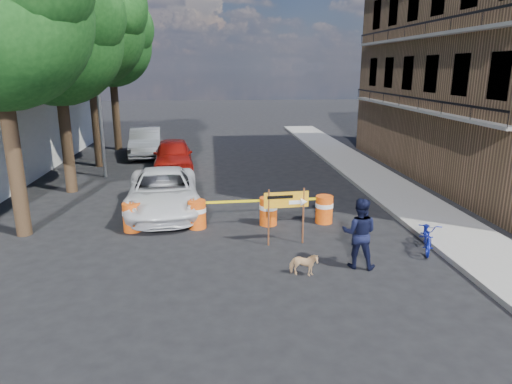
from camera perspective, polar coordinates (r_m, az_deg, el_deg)
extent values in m
plane|color=black|center=(12.70, -0.33, -7.44)|extent=(120.00, 120.00, 0.00)
cube|color=gray|center=(19.71, 16.22, 0.49)|extent=(2.40, 40.00, 0.15)
cube|color=#966D4C|center=(23.64, 29.20, 16.12)|extent=(8.00, 16.00, 12.00)
cylinder|color=#332316|center=(15.00, -28.07, 4.34)|extent=(0.44, 0.44, 5.04)
cylinder|color=#332316|center=(19.68, -22.67, 6.76)|extent=(0.44, 0.44, 4.76)
sphere|color=#124214|center=(19.54, -23.79, 17.14)|extent=(5.00, 5.00, 5.00)
sphere|color=#124214|center=(18.88, -21.88, 20.03)|extent=(3.75, 3.75, 3.75)
sphere|color=#124214|center=(20.34, -25.11, 14.95)|extent=(3.50, 3.50, 3.50)
cylinder|color=#332316|center=(24.44, -19.43, 9.19)|extent=(0.44, 0.44, 5.32)
sphere|color=#124214|center=(24.40, -20.30, 18.52)|extent=(5.40, 5.40, 5.40)
sphere|color=#124214|center=(23.75, -18.50, 21.09)|extent=(4.05, 4.05, 4.05)
sphere|color=#124214|center=(25.21, -21.60, 16.53)|extent=(3.78, 3.78, 3.78)
cylinder|color=#332316|center=(29.32, -17.15, 9.88)|extent=(0.44, 0.44, 4.93)
sphere|color=#124214|center=(29.25, -17.74, 17.09)|extent=(4.80, 4.80, 4.80)
sphere|color=#124214|center=(28.67, -16.36, 19.01)|extent=(3.60, 3.60, 3.60)
sphere|color=#124214|center=(29.96, -18.79, 15.59)|extent=(3.36, 3.36, 3.36)
cylinder|color=gray|center=(21.74, -19.18, 12.10)|extent=(0.16, 0.16, 8.00)
cylinder|color=#E73F0D|center=(14.60, -15.23, -3.04)|extent=(0.56, 0.56, 0.90)
cylinder|color=white|center=(14.55, -15.27, -2.48)|extent=(0.58, 0.58, 0.14)
cylinder|color=#E73F0D|center=(14.46, -7.39, -2.78)|extent=(0.56, 0.56, 0.90)
cylinder|color=white|center=(14.42, -7.41, -2.22)|extent=(0.58, 0.58, 0.14)
cylinder|color=#E73F0D|center=(14.64, 1.54, -2.43)|extent=(0.56, 0.56, 0.90)
cylinder|color=white|center=(14.60, 1.55, -1.87)|extent=(0.58, 0.58, 0.14)
cylinder|color=#E73F0D|center=(15.00, 8.51, -2.16)|extent=(0.56, 0.56, 0.90)
cylinder|color=white|center=(14.95, 8.53, -1.62)|extent=(0.58, 0.58, 0.14)
cylinder|color=#592D19|center=(12.84, 1.58, -3.25)|extent=(0.05, 0.05, 1.65)
cylinder|color=#592D19|center=(13.07, 5.92, -2.98)|extent=(0.05, 0.05, 1.65)
cube|color=orange|center=(12.80, 3.81, -0.97)|extent=(1.28, 0.13, 0.46)
cube|color=white|center=(12.87, 4.94, -1.29)|extent=(0.37, 0.04, 0.11)
cone|color=white|center=(12.93, 6.00, -1.24)|extent=(0.22, 0.25, 0.24)
cube|color=black|center=(12.71, 3.04, -0.64)|extent=(0.73, 0.07, 0.09)
imported|color=black|center=(11.74, 12.78, -5.03)|extent=(1.07, 0.95, 1.82)
imported|color=#13209F|center=(13.37, 20.80, -3.46)|extent=(0.87, 1.03, 1.68)
imported|color=#E6BB84|center=(11.25, 5.97, -9.00)|extent=(0.76, 0.49, 0.59)
imported|color=white|center=(16.20, -11.55, 0.04)|extent=(2.85, 5.43, 1.46)
imported|color=maroon|center=(22.65, -10.32, 4.55)|extent=(2.16, 4.66, 1.55)
imported|color=#A7A8AE|center=(26.88, -13.62, 6.08)|extent=(2.08, 4.91, 1.58)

